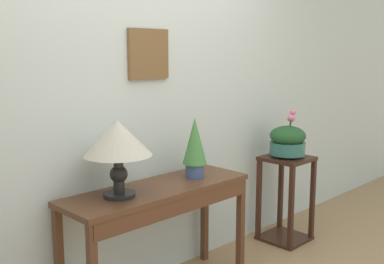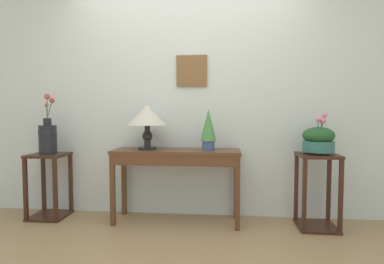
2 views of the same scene
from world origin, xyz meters
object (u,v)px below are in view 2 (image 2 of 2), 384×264
(table_lamp, at_px, (147,117))
(flower_vase_tall_left, at_px, (48,135))
(pedestal_stand_right, at_px, (317,191))
(console_table, at_px, (176,160))
(potted_plant_on_console, at_px, (208,128))
(pedestal_stand_left, at_px, (49,186))
(planter_bowl_wide_right, at_px, (318,139))

(table_lamp, xyz_separation_m, flower_vase_tall_left, (-1.08, 0.01, -0.20))
(flower_vase_tall_left, relative_size, pedestal_stand_right, 0.87)
(console_table, height_order, potted_plant_on_console, potted_plant_on_console)
(potted_plant_on_console, xyz_separation_m, pedestal_stand_left, (-1.71, 0.01, -0.63))
(console_table, relative_size, potted_plant_on_console, 3.15)
(console_table, distance_m, flower_vase_tall_left, 1.41)
(table_lamp, distance_m, planter_bowl_wide_right, 1.70)
(console_table, xyz_separation_m, pedestal_stand_left, (-1.38, 0.03, -0.30))
(pedestal_stand_left, bearing_deg, pedestal_stand_right, -0.90)
(table_lamp, xyz_separation_m, planter_bowl_wide_right, (1.69, -0.04, -0.21))
(potted_plant_on_console, xyz_separation_m, planter_bowl_wide_right, (1.06, -0.03, -0.10))
(console_table, relative_size, table_lamp, 2.83)
(planter_bowl_wide_right, bearing_deg, table_lamp, 178.75)
(table_lamp, height_order, pedestal_stand_right, table_lamp)
(table_lamp, bearing_deg, pedestal_stand_left, 179.64)
(pedestal_stand_right, bearing_deg, planter_bowl_wide_right, -29.00)
(flower_vase_tall_left, bearing_deg, table_lamp, -0.41)
(flower_vase_tall_left, bearing_deg, pedestal_stand_right, -0.91)
(potted_plant_on_console, relative_size, pedestal_stand_right, 0.56)
(table_lamp, distance_m, potted_plant_on_console, 0.64)
(table_lamp, relative_size, planter_bowl_wide_right, 1.15)
(console_table, height_order, pedestal_stand_left, console_table)
(pedestal_stand_left, bearing_deg, console_table, -1.30)
(planter_bowl_wide_right, bearing_deg, console_table, 179.49)
(console_table, bearing_deg, planter_bowl_wide_right, -0.51)
(table_lamp, relative_size, potted_plant_on_console, 1.11)
(potted_plant_on_console, height_order, planter_bowl_wide_right, potted_plant_on_console)
(console_table, bearing_deg, table_lamp, 175.34)
(console_table, xyz_separation_m, potted_plant_on_console, (0.33, 0.02, 0.32))
(pedestal_stand_right, relative_size, planter_bowl_wide_right, 1.84)
(potted_plant_on_console, relative_size, planter_bowl_wide_right, 1.03)
(flower_vase_tall_left, height_order, planter_bowl_wide_right, flower_vase_tall_left)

